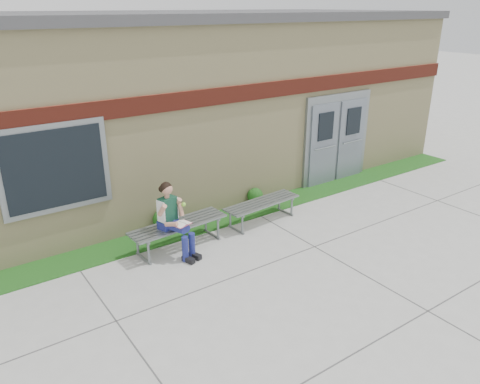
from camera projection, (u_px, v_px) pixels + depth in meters
ground at (292, 274)px, 8.13m from camera, size 80.00×80.00×0.00m
grass_strip at (213, 221)px, 10.11m from camera, size 16.00×0.80×0.02m
school_building at (141, 100)px, 11.91m from camera, size 16.20×6.22×4.20m
bench_left at (179, 229)px, 8.90m from camera, size 1.96×0.67×0.50m
bench_right at (262, 206)px, 9.98m from camera, size 1.81×0.63×0.46m
girl at (174, 218)px, 8.51m from camera, size 0.58×0.86×1.41m
shrub_mid at (163, 220)px, 9.65m from camera, size 0.42×0.42×0.42m
shrub_east at (255, 196)px, 10.92m from camera, size 0.37×0.37×0.37m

